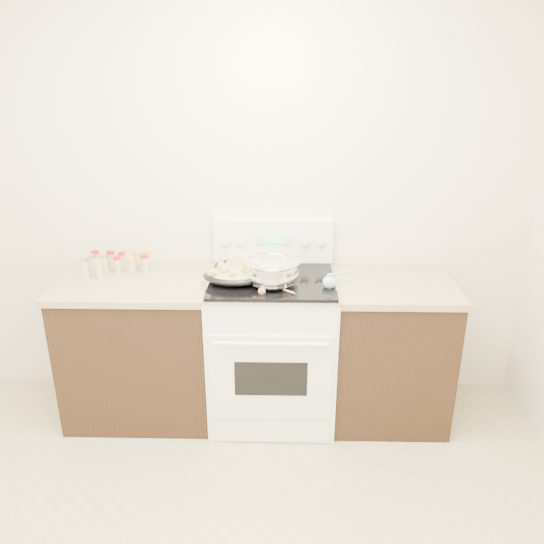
{
  "coord_description": "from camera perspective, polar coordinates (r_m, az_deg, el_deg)",
  "views": [
    {
      "loc": [
        0.41,
        -1.53,
        2.12
      ],
      "look_at": [
        0.35,
        1.37,
        1.0
      ],
      "focal_mm": 35.0,
      "sensor_mm": 36.0,
      "label": 1
    }
  ],
  "objects": [
    {
      "name": "wooden_spoon",
      "position": [
        2.98,
        -0.47,
        -1.91
      ],
      "size": [
        0.21,
        0.19,
        0.04
      ],
      "color": "#AF7450",
      "rests_on": "kitchen_range"
    },
    {
      "name": "baking_sheet",
      "position": [
        3.37,
        -1.5,
        1.0
      ],
      "size": [
        0.46,
        0.34,
        0.06
      ],
      "color": "black",
      "rests_on": "kitchen_range"
    },
    {
      "name": "mixing_bowl",
      "position": [
        3.06,
        0.02,
        0.01
      ],
      "size": [
        0.38,
        0.38,
        0.19
      ],
      "color": "silver",
      "rests_on": "kitchen_range"
    },
    {
      "name": "blue_ladle",
      "position": [
        3.06,
        6.33,
        -0.98
      ],
      "size": [
        0.2,
        0.22,
        0.1
      ],
      "color": "#89C5CD",
      "rests_on": "kitchen_range"
    },
    {
      "name": "kitchen_range",
      "position": [
        3.38,
        0.02,
        -7.76
      ],
      "size": [
        0.78,
        0.73,
        1.22
      ],
      "color": "white",
      "rests_on": "ground"
    },
    {
      "name": "counter_right",
      "position": [
        3.46,
        12.33,
        -8.08
      ],
      "size": [
        0.73,
        0.67,
        0.92
      ],
      "color": "black",
      "rests_on": "ground"
    },
    {
      "name": "counter_left",
      "position": [
        3.51,
        -13.78,
        -7.76
      ],
      "size": [
        0.93,
        0.67,
        0.92
      ],
      "color": "black",
      "rests_on": "ground"
    },
    {
      "name": "room_shell",
      "position": [
        1.64,
        -13.47,
        5.8
      ],
      "size": [
        4.1,
        3.6,
        2.75
      ],
      "color": "beige",
      "rests_on": "ground"
    },
    {
      "name": "roasting_pan",
      "position": [
        3.1,
        -4.22,
        -0.34
      ],
      "size": [
        0.38,
        0.29,
        0.12
      ],
      "color": "black",
      "rests_on": "kitchen_range"
    },
    {
      "name": "spice_jars",
      "position": [
        3.46,
        -16.56,
        0.94
      ],
      "size": [
        0.4,
        0.24,
        0.13
      ],
      "color": "#BFB28C",
      "rests_on": "counter_left"
    }
  ]
}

